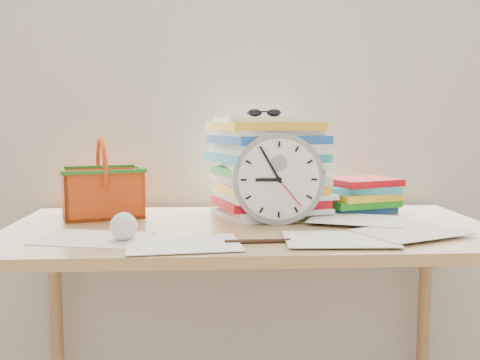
{
  "coord_description": "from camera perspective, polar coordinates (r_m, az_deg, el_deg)",
  "views": [
    {
      "loc": [
        -0.11,
        0.08,
        1.05
      ],
      "look_at": [
        -0.03,
        1.6,
        0.88
      ],
      "focal_mm": 40.0,
      "sensor_mm": 36.0,
      "label": 1
    }
  ],
  "objects": [
    {
      "name": "sunglasses",
      "position": [
        1.71,
        2.62,
        7.21
      ],
      "size": [
        0.13,
        0.12,
        0.03
      ],
      "primitive_type": null,
      "rotation": [
        0.0,
        0.0,
        -0.1
      ],
      "color": "black",
      "rests_on": "paper_stack"
    },
    {
      "name": "clock",
      "position": [
        1.57,
        4.04,
        0.16
      ],
      "size": [
        0.27,
        0.05,
        0.27
      ],
      "primitive_type": "cylinder",
      "rotation": [
        1.57,
        0.0,
        0.0
      ],
      "color": "gray",
      "rests_on": "desk"
    },
    {
      "name": "paper_stack",
      "position": [
        1.72,
        3.1,
        1.47
      ],
      "size": [
        0.42,
        0.38,
        0.31
      ],
      "primitive_type": null,
      "rotation": [
        0.0,
        0.0,
        0.29
      ],
      "color": "white",
      "rests_on": "desk"
    },
    {
      "name": "pen",
      "position": [
        1.33,
        1.88,
        -6.54
      ],
      "size": [
        0.16,
        0.02,
        0.01
      ],
      "primitive_type": "cylinder",
      "rotation": [
        0.0,
        1.57,
        0.05
      ],
      "color": "black",
      "rests_on": "desk"
    },
    {
      "name": "curtain",
      "position": [
        1.92,
        0.26,
        13.74
      ],
      "size": [
        2.4,
        0.01,
        2.5
      ],
      "primitive_type": "cube",
      "color": "beige",
      "rests_on": "room_shell"
    },
    {
      "name": "desk",
      "position": [
        1.57,
        1.08,
        -7.6
      ],
      "size": [
        1.4,
        0.7,
        0.75
      ],
      "color": "#9C7A49",
      "rests_on": "ground"
    },
    {
      "name": "scattered_papers",
      "position": [
        1.55,
        1.08,
        -4.7
      ],
      "size": [
        1.26,
        0.42,
        0.02
      ],
      "primitive_type": null,
      "color": "white",
      "rests_on": "desk"
    },
    {
      "name": "book_stack",
      "position": [
        1.83,
        12.96,
        -1.58
      ],
      "size": [
        0.31,
        0.26,
        0.11
      ],
      "primitive_type": null,
      "rotation": [
        0.0,
        0.0,
        0.26
      ],
      "color": "white",
      "rests_on": "desk"
    },
    {
      "name": "crumpled_ball",
      "position": [
        1.39,
        -12.33,
        -4.84
      ],
      "size": [
        0.07,
        0.07,
        0.07
      ],
      "primitive_type": "sphere",
      "color": "white",
      "rests_on": "desk"
    },
    {
      "name": "basket",
      "position": [
        1.74,
        -14.51,
        0.24
      ],
      "size": [
        0.3,
        0.26,
        0.25
      ],
      "primitive_type": null,
      "rotation": [
        0.0,
        0.0,
        0.31
      ],
      "color": "#E95316",
      "rests_on": "desk"
    }
  ]
}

